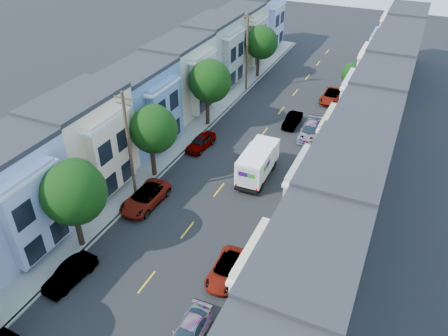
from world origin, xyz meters
name	(u,v)px	position (x,y,z in m)	size (l,w,h in m)	color
ground	(188,230)	(0.00, 0.00, 0.00)	(160.00, 160.00, 0.00)	black
road_slab	(255,144)	(0.00, 15.00, 0.01)	(12.00, 70.00, 0.02)	black
curb_left	(204,133)	(-6.05, 15.00, 0.07)	(0.30, 70.00, 0.15)	gray
curb_right	(310,156)	(6.05, 15.00, 0.07)	(0.30, 70.00, 0.15)	gray
sidewalk_left	(194,130)	(-7.35, 15.00, 0.07)	(2.60, 70.00, 0.15)	gray
sidewalk_right	(322,159)	(7.35, 15.00, 0.07)	(2.60, 70.00, 0.15)	gray
centerline	(255,145)	(0.00, 15.00, 0.00)	(0.12, 70.00, 0.01)	gold
townhouse_row_left	(165,124)	(-11.15, 15.00, 0.00)	(5.00, 70.00, 8.50)	#AFB087
townhouse_row_right	(360,169)	(11.15, 15.00, 0.00)	(5.00, 70.00, 8.50)	#AFB087
tree_b	(73,193)	(-6.30, -4.90, 5.15)	(4.70, 4.70, 7.52)	black
tree_c	(153,130)	(-6.30, 5.57, 5.06)	(4.33, 4.33, 7.25)	black
tree_d	(209,81)	(-6.30, 17.04, 5.34)	(4.70, 4.70, 7.72)	black
tree_e	(261,43)	(-6.30, 33.09, 4.97)	(4.52, 4.52, 7.26)	black
tree_far_r	(352,75)	(6.89, 30.20, 3.49)	(2.86, 2.86, 4.97)	black
utility_pole_near	(129,147)	(-6.30, 2.00, 5.15)	(1.60, 0.26, 10.00)	#42301E
utility_pole_far	(247,53)	(-6.30, 28.00, 5.15)	(1.60, 0.26, 10.00)	#42301E
fedex_truck	(258,162)	(2.39, 9.48, 1.65)	(2.37, 6.17, 2.96)	white
lead_sedan	(292,120)	(2.34, 20.87, 0.65)	(1.38, 3.90, 1.30)	black
parked_left_b	(70,274)	(-4.90, -8.09, 0.68)	(1.43, 4.06, 1.35)	black
parked_left_c	(145,198)	(-4.90, 1.42, 0.73)	(2.44, 5.28, 1.47)	gray
parked_left_d	(201,142)	(-4.90, 11.99, 0.71)	(1.68, 4.38, 1.42)	maroon
parked_right_a	(189,333)	(4.90, -8.81, 0.61)	(1.71, 4.08, 1.22)	#545454
parked_right_b	(227,270)	(4.90, -3.13, 0.62)	(2.07, 4.48, 1.24)	silver
parked_right_c	(310,131)	(4.90, 19.15, 0.73)	(2.04, 4.86, 1.46)	black
parked_right_d	(331,96)	(4.90, 29.24, 0.68)	(2.26, 4.90, 1.36)	black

